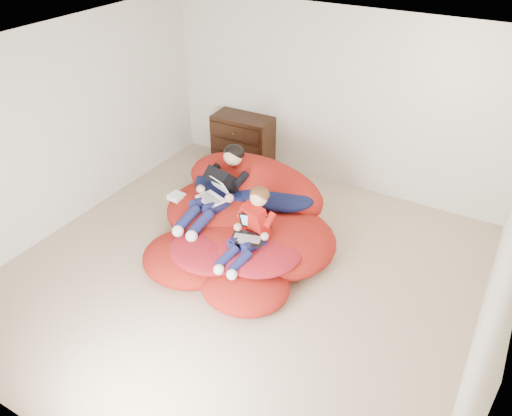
{
  "coord_description": "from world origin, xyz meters",
  "views": [
    {
      "loc": [
        2.34,
        -3.72,
        3.78
      ],
      "look_at": [
        0.0,
        0.35,
        0.7
      ],
      "focal_mm": 35.0,
      "sensor_mm": 36.0,
      "label": 1
    }
  ],
  "objects": [
    {
      "name": "room_shell",
      "position": [
        0.0,
        0.0,
        0.22
      ],
      "size": [
        5.1,
        5.1,
        2.77
      ],
      "color": "tan",
      "rests_on": "ground"
    },
    {
      "name": "dresser",
      "position": [
        -1.33,
        2.26,
        0.41
      ],
      "size": [
        0.92,
        0.53,
        0.82
      ],
      "color": "black",
      "rests_on": "ground"
    },
    {
      "name": "beanbag_pile",
      "position": [
        -0.31,
        0.58,
        0.27
      ],
      "size": [
        2.36,
        2.32,
        0.9
      ],
      "color": "#AE1C13",
      "rests_on": "ground"
    },
    {
      "name": "cream_pillow",
      "position": [
        -0.78,
        1.31,
        0.62
      ],
      "size": [
        0.45,
        0.29,
        0.29
      ],
      "primitive_type": "ellipsoid",
      "color": "white",
      "rests_on": "beanbag_pile"
    },
    {
      "name": "older_boy",
      "position": [
        -0.66,
        0.59,
        0.68
      ],
      "size": [
        0.41,
        1.28,
        0.72
      ],
      "color": "black",
      "rests_on": "beanbag_pile"
    },
    {
      "name": "younger_boy",
      "position": [
        0.08,
        0.1,
        0.63
      ],
      "size": [
        0.38,
        0.89,
        0.71
      ],
      "color": "#B51610",
      "rests_on": "beanbag_pile"
    },
    {
      "name": "laptop_white",
      "position": [
        -0.66,
        0.48,
        0.63
      ],
      "size": [
        0.39,
        0.45,
        0.23
      ],
      "color": "white",
      "rests_on": "older_boy"
    },
    {
      "name": "laptop_black",
      "position": [
        0.08,
        0.1,
        0.56
      ],
      "size": [
        0.41,
        0.44,
        0.24
      ],
      "color": "black",
      "rests_on": "younger_boy"
    },
    {
      "name": "power_adapter",
      "position": [
        -1.22,
        0.44,
        0.42
      ],
      "size": [
        0.19,
        0.19,
        0.07
      ],
      "primitive_type": "cube",
      "rotation": [
        0.0,
        0.0,
        -0.1
      ],
      "color": "white",
      "rests_on": "beanbag_pile"
    }
  ]
}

